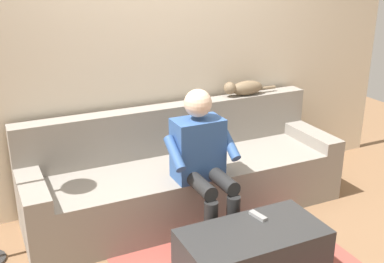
{
  "coord_description": "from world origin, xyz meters",
  "views": [
    {
      "loc": [
        1.49,
        3.17,
        2.05
      ],
      "look_at": [
        0.0,
        0.02,
        0.76
      ],
      "focal_mm": 44.42,
      "sensor_mm": 36.0,
      "label": 1
    }
  ],
  "objects_px": {
    "couch": "(184,177)",
    "remote_gray": "(258,216)",
    "person_solo_seated": "(202,157)",
    "coffee_table": "(252,256)",
    "cat_on_backrest": "(244,88)"
  },
  "relations": [
    {
      "from": "cat_on_backrest",
      "to": "remote_gray",
      "type": "distance_m",
      "value": 1.45
    },
    {
      "from": "couch",
      "to": "remote_gray",
      "type": "relative_size",
      "value": 18.84
    },
    {
      "from": "coffee_table",
      "to": "person_solo_seated",
      "type": "height_order",
      "value": "person_solo_seated"
    },
    {
      "from": "couch",
      "to": "coffee_table",
      "type": "xyz_separation_m",
      "value": [
        0.0,
        1.08,
        -0.11
      ]
    },
    {
      "from": "couch",
      "to": "remote_gray",
      "type": "height_order",
      "value": "couch"
    },
    {
      "from": "person_solo_seated",
      "to": "coffee_table",
      "type": "bearing_deg",
      "value": 92.93
    },
    {
      "from": "couch",
      "to": "cat_on_backrest",
      "type": "height_order",
      "value": "cat_on_backrest"
    },
    {
      "from": "couch",
      "to": "remote_gray",
      "type": "distance_m",
      "value": 0.96
    },
    {
      "from": "person_solo_seated",
      "to": "remote_gray",
      "type": "xyz_separation_m",
      "value": [
        -0.15,
        0.54,
        -0.25
      ]
    },
    {
      "from": "couch",
      "to": "person_solo_seated",
      "type": "xyz_separation_m",
      "value": [
        0.03,
        0.4,
        0.35
      ]
    },
    {
      "from": "person_solo_seated",
      "to": "remote_gray",
      "type": "relative_size",
      "value": 8.13
    },
    {
      "from": "couch",
      "to": "person_solo_seated",
      "type": "bearing_deg",
      "value": 85.13
    },
    {
      "from": "person_solo_seated",
      "to": "cat_on_backrest",
      "type": "height_order",
      "value": "person_solo_seated"
    },
    {
      "from": "coffee_table",
      "to": "couch",
      "type": "bearing_deg",
      "value": -90.0
    },
    {
      "from": "coffee_table",
      "to": "person_solo_seated",
      "type": "bearing_deg",
      "value": -87.07
    }
  ]
}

